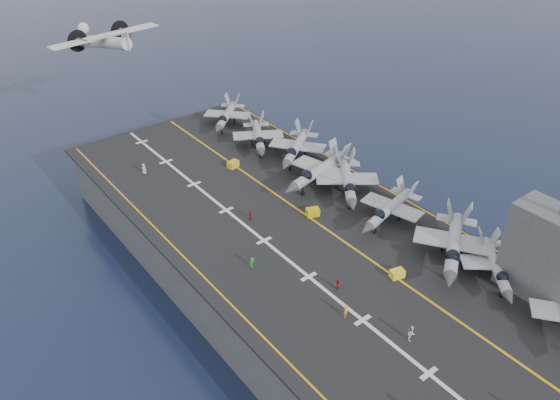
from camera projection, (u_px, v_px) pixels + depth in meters
ground at (295, 279)px, 87.27m from camera, size 500.00×500.00×0.00m
hull at (296, 254)px, 84.57m from camera, size 36.00×90.00×10.00m
flight_deck at (296, 227)px, 81.77m from camera, size 38.00×92.00×0.40m
foul_line at (312, 219)px, 83.20m from camera, size 0.35×90.00×0.02m
landing_centerline at (264, 241)px, 78.57m from camera, size 0.50×90.00×0.02m
deck_edge_port at (198, 271)px, 72.91m from camera, size 0.25×90.00×0.02m
deck_edge_stbd at (382, 187)px, 91.16m from camera, size 0.25×90.00×0.02m
island_superstructure at (552, 245)px, 65.32m from camera, size 5.00×10.00×15.00m
fighter_jet_1 at (496, 265)px, 70.53m from camera, size 14.81×15.23×4.44m
fighter_jet_2 at (454, 243)px, 73.44m from camera, size 19.38×17.87×5.60m
fighter_jet_3 at (390, 208)px, 81.42m from camera, size 15.87×12.46×4.87m
fighter_jet_4 at (348, 180)px, 87.93m from camera, size 17.34×18.23×5.28m
fighter_jet_5 at (319, 169)px, 90.49m from camera, size 18.13×14.14×5.59m
fighter_jet_6 at (296, 146)px, 98.02m from camera, size 18.10×16.96×5.23m
fighter_jet_7 at (258, 136)px, 102.03m from camera, size 15.44×17.07×4.94m
fighter_jet_8 at (227, 115)px, 110.20m from camera, size 16.54×16.25×4.84m
tow_cart_a at (397, 274)px, 71.59m from camera, size 2.09×1.63×1.11m
tow_cart_b at (313, 212)px, 83.75m from camera, size 2.34×1.96×1.19m
tow_cart_c at (233, 164)px, 96.58m from camera, size 2.21×1.71×1.17m
crew_1 at (346, 311)px, 65.29m from camera, size 1.31×1.11×1.85m
crew_2 at (337, 285)px, 69.42m from camera, size 1.04×1.15×1.60m
crew_3 at (252, 263)px, 73.12m from camera, size 1.10×0.87×1.62m
crew_4 at (250, 215)px, 82.67m from camera, size 1.01×1.21×1.72m
crew_5 at (144, 169)px, 94.45m from camera, size 1.17×1.36×1.91m
crew_7 at (411, 333)px, 62.18m from camera, size 1.44×1.42×2.02m
transport_plane at (107, 43)px, 106.11m from camera, size 25.16×19.15×5.42m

